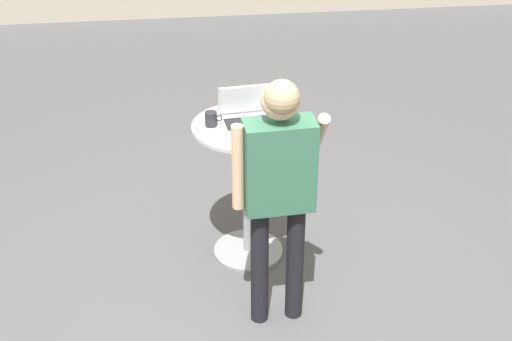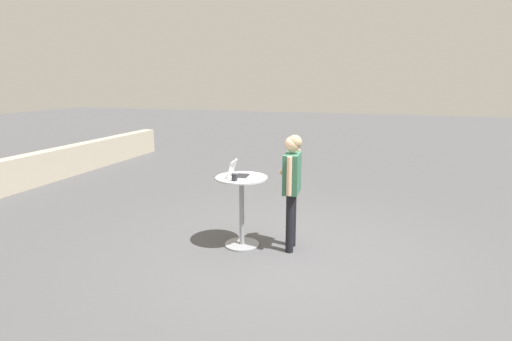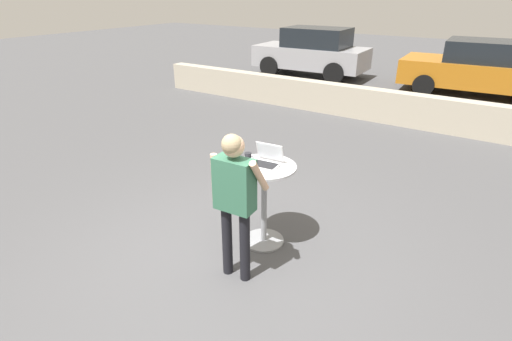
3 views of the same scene
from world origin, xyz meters
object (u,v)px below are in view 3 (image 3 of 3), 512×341
Objects in this scene: parked_car_further_down at (312,52)px; laptop at (266,160)px; coffee_mug at (248,157)px; parked_car_near_street at (482,68)px; standing_person at (234,191)px; cafe_table at (264,194)px.

laptop is at bearing -66.74° from parked_car_further_down.
laptop is 0.23m from coffee_mug.
coffee_mug is at bearing -98.33° from parked_car_near_street.
standing_person reaches higher than parked_car_near_street.
parked_car_near_street is (1.09, 10.47, -0.26)m from standing_person.
laptop is (-0.00, 0.04, 0.42)m from cafe_table.
parked_car_further_down is (-3.85, 9.53, -0.25)m from coffee_mug.
laptop is 10.34m from parked_car_further_down.
parked_car_near_street is at bearing 2.41° from parked_car_further_down.
standing_person is at bearing -82.32° from laptop.
standing_person is at bearing -67.80° from parked_car_further_down.
standing_person is at bearing -65.26° from coffee_mug.
coffee_mug is (-0.23, -0.03, -0.00)m from laptop.
standing_person is at bearing -95.97° from parked_car_near_street.
parked_car_further_down reaches higher than parked_car_near_street.
parked_car_near_street is (1.43, 9.75, -0.30)m from coffee_mug.
cafe_table is at bearing 97.77° from standing_person.
cafe_table is 0.81m from standing_person.
cafe_table is 9.84m from parked_car_near_street.
coffee_mug is at bearing 114.74° from standing_person.
parked_car_near_street is at bearing 83.05° from cafe_table.
parked_car_further_down is (-4.18, 10.25, -0.21)m from standing_person.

